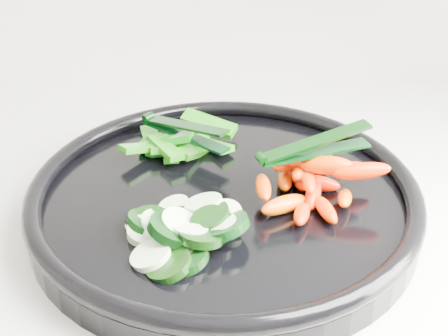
{
  "coord_description": "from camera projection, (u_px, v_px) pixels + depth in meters",
  "views": [
    {
      "loc": [
        -0.32,
        1.18,
        1.28
      ],
      "look_at": [
        -0.31,
        1.68,
        0.99
      ],
      "focal_mm": 50.0,
      "sensor_mm": 36.0,
      "label": 1
    }
  ],
  "objects": [
    {
      "name": "carrot_pile",
      "position": [
        311.0,
        177.0,
        0.59
      ],
      "size": [
        0.13,
        0.15,
        0.05
      ],
      "color": "#FF3D00",
      "rests_on": "veggie_tray"
    },
    {
      "name": "tong_pepper",
      "position": [
        182.0,
        130.0,
        0.66
      ],
      "size": [
        0.1,
        0.08,
        0.02
      ],
      "color": "black",
      "rests_on": "pepper_pile"
    },
    {
      "name": "tong_carrot",
      "position": [
        312.0,
        148.0,
        0.58
      ],
      "size": [
        0.11,
        0.05,
        0.02
      ],
      "color": "black",
      "rests_on": "carrot_pile"
    },
    {
      "name": "veggie_tray",
      "position": [
        224.0,
        199.0,
        0.6
      ],
      "size": [
        0.38,
        0.38,
        0.04
      ],
      "color": "black",
      "rests_on": "counter"
    },
    {
      "name": "pepper_pile",
      "position": [
        177.0,
        143.0,
        0.67
      ],
      "size": [
        0.13,
        0.1,
        0.04
      ],
      "color": "#106509",
      "rests_on": "veggie_tray"
    },
    {
      "name": "cucumber_pile",
      "position": [
        178.0,
        230.0,
        0.53
      ],
      "size": [
        0.12,
        0.13,
        0.04
      ],
      "color": "black",
      "rests_on": "veggie_tray"
    }
  ]
}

